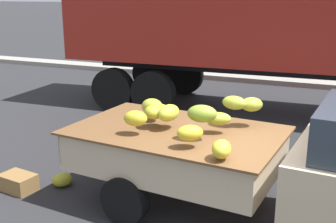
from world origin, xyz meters
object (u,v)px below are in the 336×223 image
(fallen_banana_bunch_near_tailgate, at_px, (62,180))
(produce_crate, at_px, (18,182))
(pickup_truck, at_px, (327,171))
(semi_trailer, at_px, (317,8))

(fallen_banana_bunch_near_tailgate, bearing_deg, produce_crate, -144.18)
(pickup_truck, distance_m, produce_crate, 4.38)
(pickup_truck, bearing_deg, semi_trailer, 102.04)
(pickup_truck, relative_size, produce_crate, 9.83)
(semi_trailer, distance_m, fallen_banana_bunch_near_tailgate, 6.76)
(semi_trailer, relative_size, fallen_banana_bunch_near_tailgate, 38.59)
(semi_trailer, height_order, produce_crate, semi_trailer)
(pickup_truck, bearing_deg, fallen_banana_bunch_near_tailgate, -174.35)
(produce_crate, bearing_deg, semi_trailer, 58.54)
(pickup_truck, xyz_separation_m, produce_crate, (-4.29, -0.43, -0.76))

